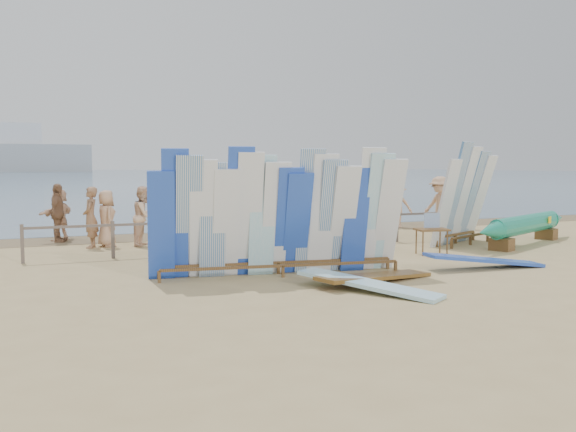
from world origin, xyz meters
name	(u,v)px	position (x,y,z in m)	size (l,w,h in m)	color
ground	(317,267)	(0.00, 0.00, 0.00)	(160.00, 160.00, 0.00)	tan
ocean	(62,175)	(0.00, 128.00, 0.00)	(320.00, 240.00, 0.02)	slate
wet_sand_strip	(223,233)	(0.00, 7.20, 0.00)	(40.00, 2.60, 0.01)	brown
distant_ship	(8,154)	(-12.00, 180.00, 5.31)	(45.00, 8.00, 14.00)	#999EA3
fence	(268,226)	(0.00, 3.00, 0.63)	(12.08, 0.08, 0.90)	#6F5F54
main_surfboard_rack	(281,218)	(-1.13, -0.69, 1.17)	(5.25, 1.52, 2.60)	brown
side_surfboard_rack	(464,199)	(5.45, 1.82, 1.29)	(2.56, 1.64, 2.87)	brown
outrigger_canoe	(526,225)	(7.03, 1.09, 0.54)	(5.63, 2.98, 0.85)	brown
vendor_table	(432,241)	(3.44, 0.54, 0.35)	(0.88, 0.70, 1.04)	brown
flat_board_c	(375,282)	(0.26, -2.05, 0.00)	(0.56, 2.70, 0.07)	brown
flat_board_d	(484,268)	(3.27, -1.60, 0.00)	(0.56, 2.70, 0.07)	blue
flat_board_a	(368,292)	(-0.30, -2.75, 0.00)	(0.56, 2.70, 0.07)	#8FCFE5
beach_chair_left	(293,234)	(1.10, 3.87, 0.26)	(0.62, 0.64, 0.89)	red
beach_chair_right	(313,233)	(1.72, 3.86, 0.26)	(0.62, 0.64, 0.91)	red
stroller	(297,226)	(1.26, 3.99, 0.47)	(0.80, 0.98, 1.17)	red
beachgoer_11	(60,215)	(-5.04, 7.09, 0.78)	(1.44, 0.47, 1.55)	beige
beachgoer_2	(144,216)	(-2.92, 4.98, 0.83)	(0.80, 0.39, 1.65)	beige
beachgoer_4	(284,211)	(0.78, 3.80, 0.95)	(1.11, 0.48, 1.89)	#8C6042
beachgoer_9	(398,206)	(6.29, 6.48, 0.78)	(1.01, 0.42, 1.57)	tan
beachgoer_0	(106,218)	(-3.90, 5.21, 0.78)	(0.76, 0.36, 1.55)	tan
beachgoer_7	(368,208)	(4.78, 5.96, 0.78)	(0.57, 0.31, 1.57)	#8C6042
beachgoer_extra_1	(58,213)	(-5.10, 6.71, 0.85)	(1.00, 0.43, 1.70)	#8C6042
beachgoer_1	(91,217)	(-4.33, 5.10, 0.83)	(0.60, 0.33, 1.66)	#8C6042
beachgoer_6	(370,213)	(3.47, 3.60, 0.82)	(0.80, 0.38, 1.64)	tan
beachgoer_10	(468,207)	(8.17, 5.00, 0.77)	(0.90, 0.39, 1.53)	#8C6042
beachgoer_3	(221,210)	(-0.51, 5.70, 0.89)	(1.15, 0.47, 1.78)	tan
beachgoer_extra_0	(440,205)	(6.40, 4.20, 0.93)	(1.21, 0.50, 1.87)	tan
beachgoer_5	(230,210)	(0.00, 6.39, 0.80)	(1.49, 0.48, 1.61)	beige
beachgoer_8	(326,210)	(2.45, 4.50, 0.88)	(0.85, 0.41, 1.76)	beige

